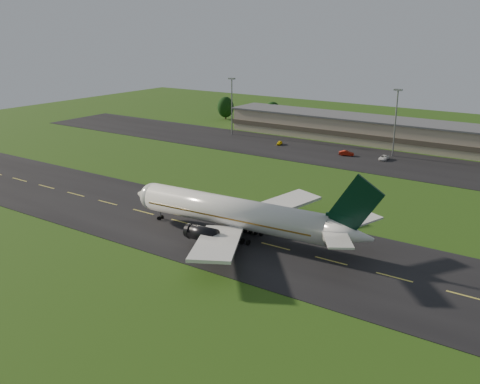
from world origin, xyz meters
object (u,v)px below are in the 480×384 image
Objects in this scene: terminal at (414,135)px; light_mast_west at (232,99)px; service_vehicle_b at (346,153)px; airliner at (237,214)px; service_vehicle_c at (384,158)px; light_mast_centre at (396,115)px; service_vehicle_a at (280,143)px.

light_mast_west is at bearing -165.24° from terminal.
terminal is 27.22m from service_vehicle_b.
airliner is 74.03m from service_vehicle_c.
service_vehicle_b is 11.49m from service_vehicle_c.
light_mast_centre is at bearing 0.00° from light_mast_west.
terminal is at bearing 85.05° from light_mast_centre.
light_mast_centre is 18.37m from service_vehicle_b.
light_mast_west reaches higher than terminal.
light_mast_centre is at bearing 81.07° from service_vehicle_c.
airliner is at bearing -95.83° from service_vehicle_c.
light_mast_centre is 13.43m from service_vehicle_c.
light_mast_centre reaches higher than airliner.
terminal reaches higher than service_vehicle_a.
service_vehicle_a is at bearing 174.96° from service_vehicle_c.
service_vehicle_b is at bearing -148.31° from light_mast_centre.
service_vehicle_c is (-1.90, -22.22, -3.24)m from terminal.
airliner is 81.95m from service_vehicle_a.
service_vehicle_b is (48.09, -7.35, -11.89)m from light_mast_west.
airliner reaches higher than service_vehicle_a.
service_vehicle_b is (-11.91, -7.35, -11.89)m from light_mast_centre.
terminal is at bearing 12.50° from service_vehicle_a.
service_vehicle_a is at bearing -13.33° from light_mast_west.
light_mast_centre is at bearing -8.63° from service_vehicle_a.
light_mast_centre is 4.33× the size of service_vehicle_c.
service_vehicle_b is (24.75, -1.82, 0.14)m from service_vehicle_a.
service_vehicle_a is 0.76× the size of service_vehicle_c.
light_mast_centre reaches higher than service_vehicle_a.
light_mast_centre reaches higher than service_vehicle_c.
light_mast_west is (-61.40, -16.18, 8.75)m from terminal.
service_vehicle_c is (11.41, 1.31, -0.09)m from service_vehicle_b.
terminal is 7.13× the size of light_mast_centre.
service_vehicle_b reaches higher than service_vehicle_a.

